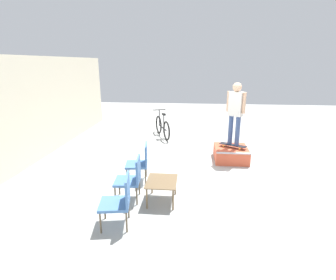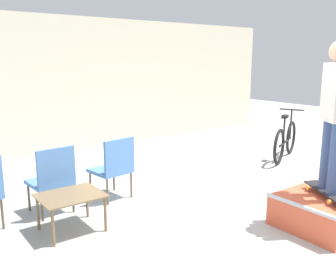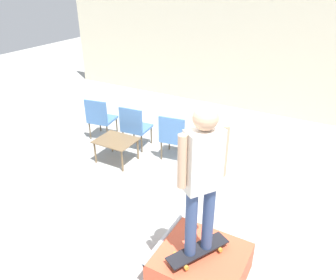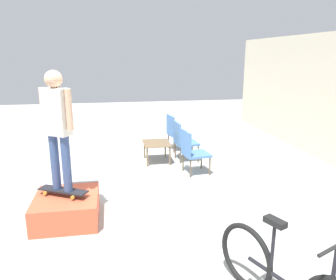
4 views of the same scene
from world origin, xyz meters
TOP-DOWN VIEW (x-y plane):
  - ground_plane at (0.00, 0.00)m, footprint 24.00×24.00m
  - house_wall_back at (0.00, 5.01)m, footprint 12.00×0.06m
  - skate_ramp_box at (0.96, -0.71)m, footprint 1.06×0.95m
  - skateboard_on_ramp at (0.93, -0.75)m, footprint 0.55×0.79m
  - person_skater at (0.93, -0.75)m, footprint 0.38×0.49m
  - coffee_table at (-1.64, 1.06)m, footprint 0.75×0.62m
  - patio_chair_left at (-2.55, 1.69)m, footprint 0.60×0.60m
  - patio_chair_center at (-1.63, 1.69)m, footprint 0.56×0.56m
  - patio_chair_right at (-0.70, 1.69)m, footprint 0.59×0.59m
  - bicycle at (3.33, 1.62)m, footprint 1.66×0.80m

SIDE VIEW (x-z plane):
  - ground_plane at x=0.00m, z-range 0.00..0.00m
  - skate_ramp_box at x=0.96m, z-range -0.01..0.41m
  - bicycle at x=3.33m, z-range -0.12..0.89m
  - coffee_table at x=-1.64m, z-range 0.17..0.64m
  - skateboard_on_ramp at x=0.93m, z-range 0.44..0.51m
  - patio_chair_left at x=-2.55m, z-range 0.05..1.00m
  - patio_chair_center at x=-1.63m, z-range 0.05..1.00m
  - patio_chair_right at x=-0.70m, z-range 0.05..1.00m
  - house_wall_back at x=0.00m, z-range 0.00..3.00m
  - person_skater at x=0.93m, z-range 0.66..2.45m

